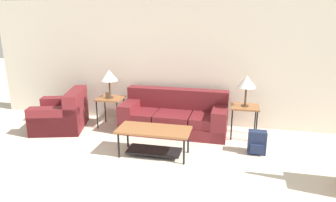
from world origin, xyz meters
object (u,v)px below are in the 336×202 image
side_table_left (110,101)px  table_lamp_left (109,76)px  side_table_right (245,110)px  backpack (257,143)px  couch (175,117)px  coffee_table (154,136)px  armchair (62,115)px  table_lamp_right (247,82)px

side_table_left → table_lamp_left: size_ratio=1.07×
side_table_left → side_table_right: bearing=0.0°
side_table_left → backpack: 3.04m
side_table_left → side_table_right: size_ratio=1.00×
couch → coffee_table: bearing=-95.5°
armchair → backpack: armchair is taller
backpack → table_lamp_left: bearing=166.6°
side_table_right → side_table_left: bearing=180.0°
armchair → table_lamp_right: size_ratio=2.19×
backpack → side_table_right: bearing=107.0°
coffee_table → side_table_right: side_table_right is taller
armchair → table_lamp_left: 1.29m
side_table_left → backpack: (2.94, -0.70, -0.36)m
table_lamp_left → table_lamp_right: 2.72m
armchair → side_table_right: bearing=5.0°
couch → table_lamp_right: bearing=-1.3°
couch → side_table_left: couch is taller
coffee_table → table_lamp_left: (-1.25, 1.14, 0.74)m
side_table_right → table_lamp_left: bearing=-180.0°
couch → backpack: size_ratio=5.23×
table_lamp_left → table_lamp_right: same height
side_table_left → table_lamp_left: (-0.00, -0.00, 0.53)m
side_table_right → table_lamp_left: (-2.72, -0.00, 0.53)m
armchair → backpack: (3.88, -0.37, -0.09)m
armchair → side_table_left: 1.04m
armchair → side_table_right: armchair is taller
table_lamp_right → table_lamp_left: bearing=180.0°
side_table_right → table_lamp_right: table_lamp_right is taller
side_table_left → backpack: bearing=-13.4°
couch → coffee_table: couch is taller
table_lamp_right → side_table_right: bearing=90.0°
couch → table_lamp_left: size_ratio=3.61×
armchair → table_lamp_right: bearing=5.0°
coffee_table → table_lamp_left: table_lamp_left is taller
side_table_right → table_lamp_left: table_lamp_left is taller
side_table_right → coffee_table: bearing=-142.2°
backpack → coffee_table: bearing=-165.3°
coffee_table → table_lamp_left: bearing=137.6°
table_lamp_right → backpack: 1.15m
armchair → backpack: bearing=-5.5°
table_lamp_left → couch: bearing=1.3°
couch → armchair: 2.34m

